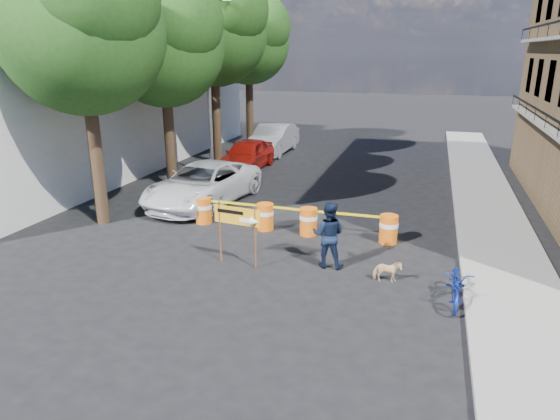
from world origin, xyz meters
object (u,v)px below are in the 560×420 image
Objects in this scene: pedestrian at (328,235)px; suv_white at (203,184)px; barrel_far_left at (203,210)px; dog at (387,271)px; barrel_far_right at (389,228)px; sedan_silver at (273,139)px; barrel_mid_right at (308,221)px; barrel_mid_left at (265,216)px; detour_sign at (243,222)px; bicycle at (459,267)px; sedan_red at (247,155)px.

suv_white is (-5.86, 4.46, -0.15)m from pedestrian.
barrel_far_left is 7.16m from dog.
barrel_far_right is 0.18× the size of sedan_silver.
barrel_far_left is 3.77m from barrel_mid_right.
barrel_mid_left is at bearing -73.33° from sedan_silver.
dog is (1.67, -0.55, -0.63)m from pedestrian.
detour_sign is (-1.14, -2.93, 0.84)m from barrel_mid_right.
barrel_mid_right is 5.24m from suv_white.
dog is 17.28m from sedan_silver.
barrel_far_right is at bearing -124.17° from pedestrian.
barrel_mid_right reaches higher than dog.
barrel_far_right is 0.16× the size of suv_white.
pedestrian is at bearing -64.11° from barrel_mid_right.
sedan_silver reaches higher than barrel_mid_right.
barrel_mid_right is at bearing 35.48° from dog.
dog is 9.06m from suv_white.
suv_white is (-3.61, 5.12, -0.52)m from detour_sign.
suv_white reaches higher than barrel_far_right.
barrel_far_left is 0.50× the size of detour_sign.
barrel_far_left is 4.08m from detour_sign.
bicycle is at bearing 1.13° from detour_sign.
detour_sign is 0.35× the size of sedan_silver.
suv_white is at bearing 131.99° from detour_sign.
barrel_far_left is 6.32m from barrel_far_right.
detour_sign is at bearing -48.97° from barrel_far_left.
pedestrian is at bearing -122.25° from barrel_far_right.
barrel_far_right is at bearing 45.37° from detour_sign.
detour_sign reaches higher than barrel_far_left.
barrel_mid_left is 1.00× the size of barrel_far_right.
suv_white is at bearing 146.81° from barrel_mid_left.
barrel_far_right is 0.48× the size of pedestrian.
bicycle is (1.89, -3.50, 0.45)m from barrel_far_right.
detour_sign is at bearing -111.28° from barrel_mid_right.
sedan_red is at bearing -60.97° from pedestrian.
sedan_red is at bearing 122.27° from barrel_mid_right.
bicycle is at bearing -58.70° from sedan_silver.
bicycle is at bearing 158.24° from pedestrian.
sedan_red is at bearing 133.42° from barrel_far_right.
barrel_far_left is 5.43m from pedestrian.
sedan_red is (-0.40, 5.98, -0.02)m from suv_white.
bicycle is (5.58, -0.55, -0.38)m from detour_sign.
pedestrian reaches higher than barrel_mid_left.
suv_white reaches higher than barrel_mid_right.
sedan_red is at bearing 116.66° from detour_sign.
barrel_mid_right is at bearing -1.34° from barrel_far_left.
pedestrian is (2.24, 0.65, -0.37)m from detour_sign.
barrel_mid_left is 0.20× the size of sedan_red.
sedan_silver reaches higher than barrel_mid_left.
pedestrian is (4.87, -2.36, 0.46)m from barrel_far_left.
sedan_red is (-1.39, 8.08, 0.29)m from barrel_far_left.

